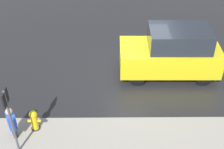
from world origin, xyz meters
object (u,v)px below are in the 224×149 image
Objects in this scene: fire_hydrant at (34,120)px; pedestrian at (12,121)px; moving_hatchback at (172,53)px; sign_post at (9,114)px.

fire_hydrant is 0.74m from pedestrian.
moving_hatchback is 6.49m from pedestrian.
pedestrian is 0.51× the size of sign_post.
pedestrian is at bearing -66.60° from sign_post.
fire_hydrant is 0.33× the size of sign_post.
sign_post is at bearing 113.40° from pedestrian.
pedestrian is (5.51, 3.40, -0.34)m from moving_hatchback.
moving_hatchback is 4.88× the size of fire_hydrant.
fire_hydrant is at bearing 32.08° from moving_hatchback.
moving_hatchback is at bearing -147.92° from fire_hydrant.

